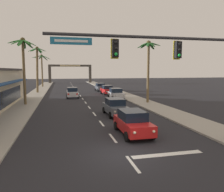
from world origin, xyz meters
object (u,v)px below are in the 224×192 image
sedan_parked_nearest_kerb (116,94)px  traffic_signal_mast (180,61)px  sedan_parked_far_kerb (100,87)px  palm_right_second (148,58)px  town_gateway_arch (70,71)px  palm_left_second (23,57)px  sedan_parked_mid_kerb (107,90)px  palm_left_farthest (42,64)px  sedan_lead_at_stop_bar (133,122)px  sedan_third_in_queue (115,107)px  sedan_oncoming_far (72,92)px  palm_left_third (37,63)px

sedan_parked_nearest_kerb → traffic_signal_mast: bearing=-94.6°
traffic_signal_mast → sedan_parked_nearest_kerb: traffic_signal_mast is taller
sedan_parked_far_kerb → traffic_signal_mast: bearing=-92.8°
traffic_signal_mast → sedan_parked_far_kerb: traffic_signal_mast is taller
palm_right_second → town_gateway_arch: (-8.20, 51.50, -1.94)m
sedan_parked_far_kerb → palm_left_second: palm_left_second is taller
town_gateway_arch → sedan_parked_far_kerb: bearing=-80.9°
traffic_signal_mast → sedan_parked_mid_kerb: (1.81, 28.90, -4.17)m
sedan_parked_mid_kerb → sedan_parked_far_kerb: size_ratio=1.00×
traffic_signal_mast → palm_left_second: (-11.13, 18.43, 1.11)m
sedan_parked_mid_kerb → palm_right_second: palm_right_second is taller
sedan_parked_mid_kerb → palm_left_farthest: 25.48m
sedan_parked_nearest_kerb → sedan_lead_at_stop_bar: bearing=-100.6°
sedan_parked_far_kerb → palm_left_farthest: palm_left_farthest is taller
sedan_parked_mid_kerb → sedan_parked_far_kerb: (-0.01, 7.24, 0.00)m
sedan_third_in_queue → sedan_parked_mid_kerb: same height
sedan_lead_at_stop_bar → palm_left_farthest: size_ratio=0.51×
sedan_lead_at_stop_bar → palm_left_farthest: bearing=101.6°
traffic_signal_mast → sedan_lead_at_stop_bar: (-1.75, 3.04, -4.17)m
sedan_lead_at_stop_bar → town_gateway_arch: town_gateway_arch is taller
sedan_parked_far_kerb → sedan_lead_at_stop_bar: bearing=-96.1°
traffic_signal_mast → town_gateway_arch: size_ratio=0.73×
town_gateway_arch → sedan_third_in_queue: bearing=-88.1°
sedan_oncoming_far → sedan_parked_nearest_kerb: 7.41m
sedan_parked_nearest_kerb → sedan_parked_far_kerb: size_ratio=0.99×
sedan_oncoming_far → town_gateway_arch: 42.81m
palm_left_second → palm_left_farthest: palm_left_farthest is taller
sedan_parked_mid_kerb → sedan_parked_far_kerb: 7.24m
sedan_oncoming_far → sedan_parked_nearest_kerb: bearing=-27.1°
sedan_third_in_queue → palm_left_farthest: bearing=104.1°
sedan_third_in_queue → palm_left_second: bearing=138.5°
sedan_lead_at_stop_bar → palm_left_second: palm_left_second is taller
sedan_oncoming_far → palm_left_farthest: 26.06m
sedan_third_in_queue → sedan_parked_far_kerb: size_ratio=1.00×
traffic_signal_mast → palm_left_third: 35.96m
sedan_parked_mid_kerb → palm_left_third: bearing=157.6°
sedan_oncoming_far → sedan_parked_nearest_kerb: size_ratio=1.01×
sedan_parked_nearest_kerb → sedan_oncoming_far: bearing=152.9°
traffic_signal_mast → sedan_oncoming_far: (-4.81, 25.38, -4.17)m
sedan_oncoming_far → sedan_parked_mid_kerb: same height
sedan_lead_at_stop_bar → town_gateway_arch: bearing=91.4°
palm_left_third → palm_right_second: palm_left_third is taller
sedan_parked_mid_kerb → palm_left_third: palm_left_third is taller
palm_left_second → palm_right_second: palm_left_second is taller
sedan_parked_far_kerb → palm_left_second: (-12.93, -17.71, 5.27)m
sedan_parked_far_kerb → palm_right_second: 20.56m
traffic_signal_mast → sedan_parked_far_kerb: size_ratio=2.44×
traffic_signal_mast → sedan_parked_far_kerb: 36.43m
sedan_parked_nearest_kerb → palm_left_second: bearing=-164.6°
traffic_signal_mast → sedan_lead_at_stop_bar: size_ratio=2.46×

